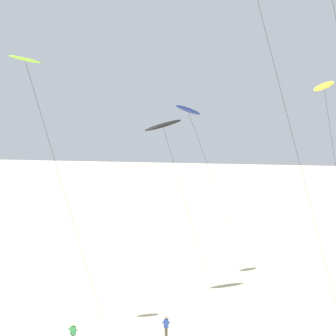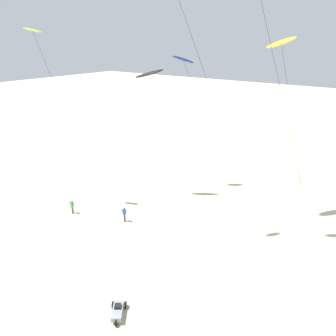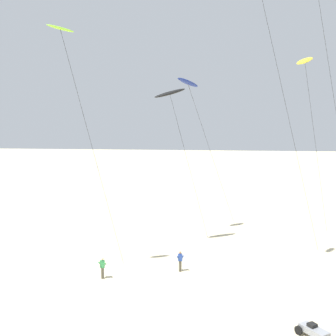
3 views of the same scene
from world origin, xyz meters
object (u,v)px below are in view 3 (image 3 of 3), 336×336
(kite_black, at_px, (170,94))
(kite_flyer_nearest, at_px, (180,261))
(beach_buggy, at_px, (313,331))
(kite_lime, at_px, (62,36))
(kite_yellow, at_px, (305,62))
(kite_flyer_middle, at_px, (102,267))
(kite_navy, at_px, (188,84))

(kite_black, height_order, kite_flyer_nearest, kite_black)
(kite_flyer_nearest, relative_size, beach_buggy, 0.84)
(kite_black, xyz_separation_m, kite_flyer_nearest, (1.48, -6.43, -13.62))
(kite_black, distance_m, kite_lime, 11.67)
(kite_yellow, xyz_separation_m, beach_buggy, (-2.89, -19.25, -17.25))
(kite_black, distance_m, kite_flyer_nearest, 15.13)
(kite_black, xyz_separation_m, kite_lime, (-7.07, -8.47, 3.81))
(kite_flyer_middle, height_order, beach_buggy, kite_flyer_middle)
(kite_navy, bearing_deg, kite_flyer_middle, -113.96)
(kite_flyer_nearest, relative_size, kite_flyer_middle, 1.00)
(kite_black, xyz_separation_m, beach_buggy, (9.79, -15.90, -14.08))
(kite_black, bearing_deg, kite_navy, 72.36)
(kite_yellow, distance_m, beach_buggy, 26.01)
(kite_flyer_middle, bearing_deg, kite_flyer_nearest, 20.24)
(kite_black, height_order, beach_buggy, kite_black)
(kite_lime, relative_size, beach_buggy, 9.61)
(kite_lime, height_order, beach_buggy, kite_lime)
(kite_black, distance_m, kite_yellow, 13.49)
(kite_black, relative_size, kite_lime, 0.80)
(kite_yellow, height_order, beach_buggy, kite_yellow)
(kite_yellow, relative_size, kite_lime, 0.96)
(kite_flyer_middle, relative_size, beach_buggy, 0.84)
(kite_yellow, relative_size, kite_flyer_middle, 11.03)
(kite_yellow, relative_size, kite_flyer_nearest, 11.03)
(kite_yellow, height_order, kite_flyer_nearest, kite_yellow)
(kite_yellow, xyz_separation_m, kite_flyer_nearest, (-11.20, -9.79, -16.78))
(kite_lime, bearing_deg, kite_flyer_middle, -2.52)
(kite_black, relative_size, kite_yellow, 0.83)
(kite_black, bearing_deg, beach_buggy, -58.38)
(kite_lime, bearing_deg, kite_navy, 56.67)
(kite_black, bearing_deg, kite_yellow, 14.82)
(beach_buggy, bearing_deg, kite_lime, 156.23)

